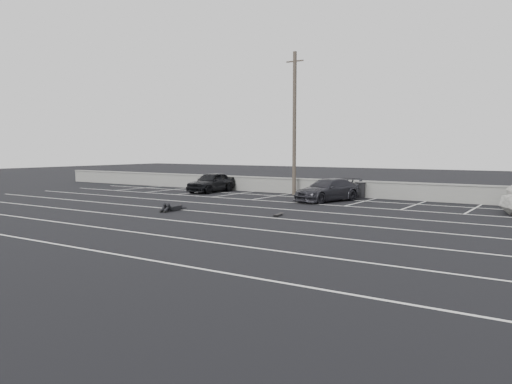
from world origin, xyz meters
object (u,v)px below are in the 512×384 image
Objects in this scene: trash_bin at (360,190)px; person at (175,206)px; car_left at (211,182)px; car_right at (327,190)px; skateboard at (278,215)px; utility_pole at (294,123)px.

trash_bin is 0.41× the size of person.
car_right is at bearing -7.94° from car_left.
car_left reaches higher than skateboard.
skateboard is at bearing -90.00° from trash_bin.
utility_pole is (5.88, 1.38, 4.02)m from car_left.
trash_bin is 12.14m from person.
car_left is 10.48m from trash_bin.
car_right is 7.18m from skateboard.
car_right is 0.48× the size of utility_pole.
car_right is at bearing 91.96° from skateboard.
utility_pole reaches higher than person.
car_right is 6.12× the size of skateboard.
utility_pole is 11.50m from skateboard.
person is (-0.94, -10.47, -4.50)m from utility_pole.
utility_pole is 11.44m from person.
car_left is 0.92× the size of car_right.
car_right reaches higher than person.
car_right is 9.23m from person.
person is at bearing -63.09° from car_left.
skateboard is (5.39, 0.95, -0.15)m from person.
utility_pole is 3.99× the size of person.
skateboard is at bearing -64.93° from utility_pole.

